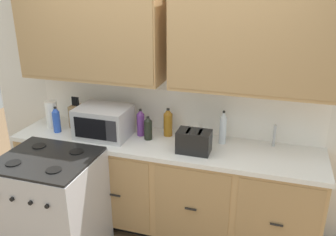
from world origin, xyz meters
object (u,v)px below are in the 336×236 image
object	(u,v)px
bottle_amber	(168,122)
microwave	(104,122)
stove_range	(53,207)
bottle_violet	(141,123)
bottle_clear	(223,128)
paper_towel_roll	(52,114)
bottle_dark	(148,128)
knife_block	(77,116)
bottle_blue	(56,120)
toaster	(194,142)

from	to	relation	value
bottle_amber	microwave	bearing A→B (deg)	-161.61
stove_range	bottle_violet	bearing A→B (deg)	53.49
bottle_clear	bottle_amber	xyz separation A→B (m)	(-0.51, 0.02, -0.02)
paper_towel_roll	bottle_clear	xyz separation A→B (m)	(1.67, 0.11, 0.02)
bottle_violet	bottle_clear	bearing A→B (deg)	3.87
bottle_dark	knife_block	bearing A→B (deg)	174.28
paper_towel_roll	bottle_clear	distance (m)	1.67
bottle_blue	bottle_violet	bearing A→B (deg)	11.65
stove_range	bottle_violet	size ratio (longest dim) A/B	3.67
bottle_amber	bottle_dark	bearing A→B (deg)	-137.38
microwave	knife_block	size ratio (longest dim) A/B	1.55
microwave	bottle_violet	size ratio (longest dim) A/B	1.85
microwave	paper_towel_roll	size ratio (longest dim) A/B	1.85
microwave	bottle_dark	distance (m)	0.42
bottle_blue	bottle_dark	bearing A→B (deg)	6.44
bottle_clear	bottle_blue	distance (m)	1.56
toaster	bottle_blue	size ratio (longest dim) A/B	1.11
toaster	bottle_blue	xyz separation A→B (m)	(-1.35, 0.03, 0.03)
bottle_amber	bottle_blue	world-z (taller)	bottle_amber
bottle_amber	bottle_clear	bearing A→B (deg)	-2.27
microwave	bottle_clear	bearing A→B (deg)	8.81
paper_towel_roll	bottle_violet	bearing A→B (deg)	3.68
toaster	bottle_amber	bearing A→B (deg)	139.55
stove_range	microwave	xyz separation A→B (m)	(0.21, 0.60, 0.57)
bottle_amber	bottle_violet	bearing A→B (deg)	-163.58
knife_block	paper_towel_roll	xyz separation A→B (m)	(-0.24, -0.07, 0.01)
microwave	paper_towel_roll	bearing A→B (deg)	174.49
microwave	bottle_amber	bearing A→B (deg)	18.39
stove_range	bottle_amber	bearing A→B (deg)	45.56
microwave	bottle_amber	size ratio (longest dim) A/B	1.80
stove_range	bottle_blue	bearing A→B (deg)	115.24
toaster	bottle_clear	size ratio (longest dim) A/B	0.92
knife_block	bottle_blue	xyz separation A→B (m)	(-0.12, -0.18, 0.01)
toaster	paper_towel_roll	distance (m)	1.47
toaster	bottle_blue	world-z (taller)	bottle_blue
bottle_amber	bottle_violet	world-z (taller)	bottle_amber
toaster	bottle_dark	distance (m)	0.48
stove_range	bottle_violet	world-z (taller)	bottle_violet
microwave	knife_block	world-z (taller)	knife_block
stove_range	paper_towel_roll	distance (m)	0.95
paper_towel_roll	stove_range	bearing A→B (deg)	-59.99
toaster	paper_towel_roll	bearing A→B (deg)	174.73
toaster	bottle_dark	size ratio (longest dim) A/B	1.27
bottle_dark	toaster	bearing A→B (deg)	-15.95
knife_block	bottle_violet	distance (m)	0.67
microwave	bottle_violet	distance (m)	0.34
paper_towel_roll	bottle_violet	size ratio (longest dim) A/B	1.00
bottle_blue	knife_block	bearing A→B (deg)	56.37
knife_block	bottle_dark	world-z (taller)	knife_block
stove_range	bottle_clear	xyz separation A→B (m)	(1.29, 0.77, 0.58)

